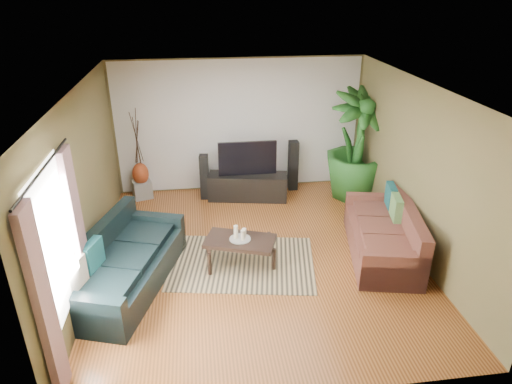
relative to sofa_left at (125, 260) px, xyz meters
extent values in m
plane|color=#9C5828|center=(1.97, 0.49, -0.42)|extent=(5.50, 5.50, 0.00)
plane|color=white|center=(1.97, 0.49, 2.28)|extent=(5.50, 5.50, 0.00)
plane|color=brown|center=(1.97, 3.24, 0.93)|extent=(5.00, 0.00, 5.00)
plane|color=brown|center=(1.97, -2.26, 0.93)|extent=(5.00, 0.00, 5.00)
plane|color=brown|center=(-0.53, 0.49, 0.92)|extent=(0.00, 5.50, 5.50)
plane|color=brown|center=(4.47, 0.49, 0.92)|extent=(0.00, 5.50, 5.50)
plane|color=white|center=(1.97, 3.23, 0.93)|extent=(4.90, 0.00, 4.90)
plane|color=white|center=(-0.51, -1.11, 0.97)|extent=(0.00, 1.80, 1.80)
cube|color=gray|center=(-0.46, -1.86, 0.72)|extent=(0.08, 0.35, 2.20)
cube|color=gray|center=(-0.46, -0.36, 0.72)|extent=(0.08, 0.35, 2.20)
cylinder|color=black|center=(-0.46, -1.11, 1.87)|extent=(0.03, 1.90, 0.03)
cube|color=black|center=(0.00, 0.00, 0.00)|extent=(1.67, 2.52, 0.85)
cube|color=#572E25|center=(3.95, 0.32, 0.00)|extent=(1.35, 2.24, 0.85)
cube|color=tan|center=(1.71, 0.33, -0.42)|extent=(2.46, 1.93, 0.01)
cube|color=black|center=(1.68, 0.33, -0.21)|extent=(1.19, 0.89, 0.43)
cylinder|color=#979792|center=(1.68, 0.33, 0.01)|extent=(0.33, 0.33, 0.01)
cylinder|color=white|center=(1.62, 0.36, 0.13)|extent=(0.07, 0.07, 0.21)
cylinder|color=beige|center=(1.72, 0.29, 0.10)|extent=(0.07, 0.07, 0.16)
cylinder|color=beige|center=(1.75, 0.39, 0.09)|extent=(0.07, 0.07, 0.13)
cube|color=black|center=(2.07, 2.64, -0.16)|extent=(1.62, 0.74, 0.52)
cube|color=black|center=(2.07, 2.66, 0.44)|extent=(1.15, 0.06, 0.68)
cube|color=black|center=(1.21, 2.78, 0.04)|extent=(0.19, 0.20, 0.93)
cube|color=black|center=(3.06, 2.99, 0.10)|extent=(0.19, 0.21, 1.05)
imported|color=#1E541C|center=(4.22, 2.49, 0.66)|extent=(1.47, 1.47, 2.17)
cylinder|color=black|center=(4.22, 2.49, -0.27)|extent=(0.40, 0.40, 0.31)
cube|color=#989896|center=(-0.05, 2.99, -0.25)|extent=(0.44, 0.44, 0.35)
ellipsoid|color=#8E3819|center=(-0.05, 2.99, 0.09)|extent=(0.32, 0.32, 0.45)
cube|color=brown|center=(-0.28, 0.85, -0.19)|extent=(0.56, 0.56, 0.47)
camera|label=1|loc=(1.11, -5.66, 3.62)|focal=32.00mm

